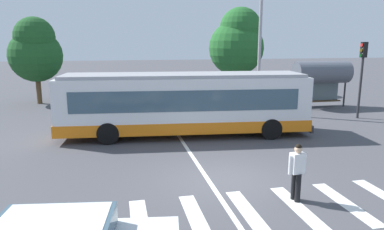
% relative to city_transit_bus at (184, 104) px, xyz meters
% --- Properties ---
extents(ground_plane, '(160.00, 160.00, 0.00)m').
position_rel_city_transit_bus_xyz_m(ground_plane, '(0.15, -5.90, -1.59)').
color(ground_plane, '#47474C').
extents(city_transit_bus, '(12.29, 3.76, 3.06)m').
position_rel_city_transit_bus_xyz_m(city_transit_bus, '(0.00, 0.00, 0.00)').
color(city_transit_bus, black).
rests_on(city_transit_bus, ground_plane).
extents(pedestrian_crossing_street, '(0.58, 0.35, 1.72)m').
position_rel_city_transit_bus_xyz_m(pedestrian_crossing_street, '(1.78, -7.89, -0.62)').
color(pedestrian_crossing_street, black).
rests_on(pedestrian_crossing_street, ground_plane).
extents(parked_car_teal, '(1.92, 4.53, 1.35)m').
position_rel_city_transit_bus_xyz_m(parked_car_teal, '(-4.49, 8.93, -0.82)').
color(parked_car_teal, black).
rests_on(parked_car_teal, ground_plane).
extents(parked_car_silver, '(2.01, 4.57, 1.35)m').
position_rel_city_transit_bus_xyz_m(parked_car_silver, '(-1.70, 8.42, -0.82)').
color(parked_car_silver, black).
rests_on(parked_car_silver, ground_plane).
extents(parked_car_black, '(1.93, 4.53, 1.35)m').
position_rel_city_transit_bus_xyz_m(parked_car_black, '(0.75, 8.62, -0.82)').
color(parked_car_black, black).
rests_on(parked_car_black, ground_plane).
extents(parked_car_blue, '(1.89, 4.51, 1.35)m').
position_rel_city_transit_bus_xyz_m(parked_car_blue, '(3.52, 8.59, -0.82)').
color(parked_car_blue, black).
rests_on(parked_car_blue, ground_plane).
extents(traffic_light_far_corner, '(0.33, 0.32, 4.55)m').
position_rel_city_transit_bus_xyz_m(traffic_light_far_corner, '(11.04, 1.75, 1.47)').
color(traffic_light_far_corner, '#28282B').
rests_on(traffic_light_far_corner, ground_plane).
extents(bus_stop_shelter, '(3.98, 1.54, 3.25)m').
position_rel_city_transit_bus_xyz_m(bus_stop_shelter, '(10.75, 5.47, 0.83)').
color(bus_stop_shelter, '#28282B').
rests_on(bus_stop_shelter, ground_plane).
extents(twin_arm_street_lamp, '(5.31, 0.32, 9.16)m').
position_rel_city_transit_bus_xyz_m(twin_arm_street_lamp, '(5.60, 4.30, 4.09)').
color(twin_arm_street_lamp, '#939399').
rests_on(twin_arm_street_lamp, ground_plane).
extents(background_tree_left, '(3.82, 3.82, 6.32)m').
position_rel_city_transit_bus_xyz_m(background_tree_left, '(-8.89, 11.17, 2.35)').
color(background_tree_left, brown).
rests_on(background_tree_left, ground_plane).
extents(background_tree_right, '(4.95, 4.95, 7.59)m').
position_rel_city_transit_bus_xyz_m(background_tree_right, '(7.57, 14.09, 2.92)').
color(background_tree_right, brown).
rests_on(background_tree_right, ground_plane).
extents(crosswalk_painted_stripes, '(7.79, 2.83, 0.01)m').
position_rel_city_transit_bus_xyz_m(crosswalk_painted_stripes, '(0.91, -8.36, -1.58)').
color(crosswalk_painted_stripes, silver).
rests_on(crosswalk_painted_stripes, ground_plane).
extents(lane_center_line, '(0.16, 24.00, 0.01)m').
position_rel_city_transit_bus_xyz_m(lane_center_line, '(-0.32, -3.90, -1.59)').
color(lane_center_line, silver).
rests_on(lane_center_line, ground_plane).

